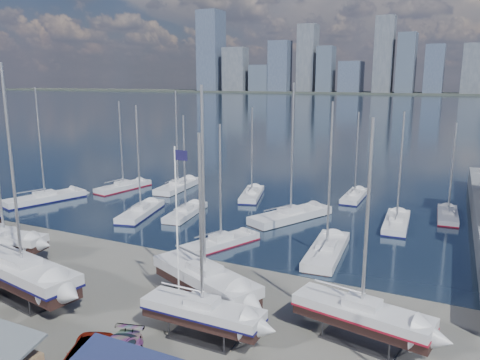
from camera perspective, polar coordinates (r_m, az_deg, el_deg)
The scene contains 24 objects.
ground at distance 41.26m, azimuth -15.35°, elevation -13.13°, with size 1400.00×1400.00×0.00m, color #605E59.
water at distance 339.02m, azimuth 21.90°, elevation 8.33°, with size 1400.00×600.00×0.40m, color #1A2F3D.
far_shore at distance 598.38m, azimuth 23.90°, elevation 9.57°, with size 1400.00×80.00×2.20m, color #2D332D.
skyline at distance 592.71m, azimuth 23.42°, elevation 13.28°, with size 639.14×43.80×107.69m.
sailboat_cradle_2 at distance 51.80m, azimuth -26.76°, elevation -6.41°, with size 8.95×3.57×14.34m.
sailboat_cradle_3 at distance 41.76m, azimuth -24.94°, elevation -10.27°, with size 11.98×5.15×18.55m.
sailboat_cradle_4 at distance 37.29m, azimuth -4.30°, elevation -11.94°, with size 10.75×6.75×16.95m.
sailboat_cradle_5 at distance 32.82m, azimuth -4.59°, elevation -15.77°, with size 8.63×2.43×14.09m.
sailboat_cradle_6 at distance 33.32m, azimuth 14.59°, elevation -15.60°, with size 9.60×4.23×15.08m.
sailboat_moored_0 at distance 73.27m, azimuth -22.65°, elevation -2.23°, with size 6.55×11.84×17.06m.
sailboat_moored_1 at distance 77.35m, azimuth -14.02°, elevation -0.93°, with size 4.26×10.15×14.71m.
sailboat_moored_2 at distance 75.93m, azimuth -7.54°, elevation -0.90°, with size 4.00×11.07×16.37m.
sailboat_moored_3 at distance 62.38m, azimuth -11.99°, elevation -3.95°, with size 5.10×10.32×14.86m.
sailboat_moored_4 at distance 61.25m, azimuth -6.63°, elevation -4.05°, with size 3.76×9.24×13.55m.
sailboat_moored_5 at distance 70.11m, azimuth 1.44°, elevation -1.90°, with size 5.11×9.71×13.98m.
sailboat_moored_6 at distance 50.01m, azimuth -2.34°, elevation -7.75°, with size 5.83×9.34×13.55m.
sailboat_moored_7 at distance 59.39m, azimuth 6.20°, elevation -4.55°, with size 8.08×12.03×17.76m.
sailboat_moored_8 at distance 71.19m, azimuth 13.79°, elevation -2.04°, with size 2.60×8.99×13.40m.
sailboat_moored_9 at distance 48.26m, azimuth 10.53°, elevation -8.69°, with size 3.84×10.82×16.02m.
sailboat_moored_10 at distance 59.68m, azimuth 18.52°, elevation -5.07°, with size 3.29×9.77×14.39m.
sailboat_moored_11 at distance 65.30m, azimuth 23.98°, elevation -4.03°, with size 2.91×8.65×12.73m.
car_c at distance 32.03m, azimuth -18.42°, elevation -19.78°, with size 2.34×5.07×1.41m, color gray.
car_d at distance 31.15m, azimuth -15.36°, elevation -20.31°, with size 2.30×5.65×1.64m, color gray.
flagpole at distance 35.08m, azimuth -7.60°, elevation -4.53°, with size 1.11×0.12×12.63m.
Camera 1 is at (25.29, -37.62, 17.32)m, focal length 35.00 mm.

